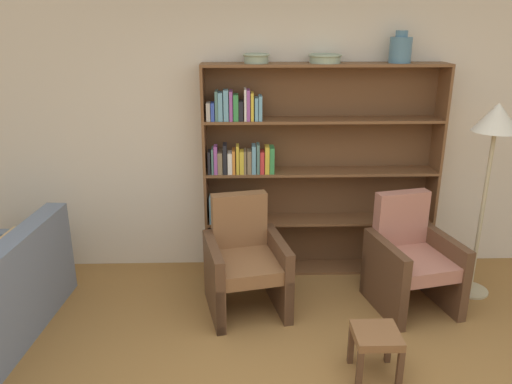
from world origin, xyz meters
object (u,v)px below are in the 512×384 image
at_px(vase_tall, 400,49).
at_px(floor_lamp, 495,131).
at_px(armchair_cushioned, 411,260).
at_px(footstool, 376,341).
at_px(bowl_olive, 325,58).
at_px(armchair_leather, 245,262).
at_px(bookshelf, 297,174).
at_px(bowl_terracotta, 256,58).

bearing_deg(vase_tall, floor_lamp, -35.24).
bearing_deg(armchair_cushioned, footstool, 47.27).
relative_size(bowl_olive, armchair_leather, 0.31).
xyz_separation_m(vase_tall, armchair_cushioned, (0.05, -0.68, -1.72)).
bearing_deg(bookshelf, bowl_olive, -5.21).
relative_size(bowl_terracotta, armchair_leather, 0.25).
relative_size(bookshelf, floor_lamp, 1.26).
relative_size(bowl_olive, floor_lamp, 0.17).
bearing_deg(bookshelf, armchair_leather, -126.00).
bearing_deg(vase_tall, bowl_terracotta, 180.00).
bearing_deg(bowl_terracotta, footstool, -64.13).
height_order(vase_tall, floor_lamp, vase_tall).
bearing_deg(floor_lamp, armchair_leather, -175.01).
xyz_separation_m(bowl_terracotta, bowl_olive, (0.61, 0.00, -0.00)).
height_order(bookshelf, bowl_olive, bowl_olive).
bearing_deg(floor_lamp, bowl_olive, 160.05).
height_order(bookshelf, armchair_cushioned, bookshelf).
xyz_separation_m(bowl_olive, floor_lamp, (1.37, -0.50, -0.56)).
xyz_separation_m(bowl_terracotta, armchair_cushioned, (1.32, -0.68, -1.65)).
xyz_separation_m(bookshelf, bowl_terracotta, (-0.39, -0.02, 1.08)).
height_order(bowl_terracotta, armchair_leather, bowl_terracotta).
bearing_deg(armchair_leather, bowl_olive, -148.87).
distance_m(vase_tall, armchair_cushioned, 1.85).
distance_m(vase_tall, floor_lamp, 1.07).
xyz_separation_m(bowl_terracotta, floor_lamp, (1.97, -0.50, -0.56)).
height_order(armchair_cushioned, footstool, armchair_cushioned).
distance_m(armchair_cushioned, footstool, 1.09).
xyz_separation_m(armchair_leather, armchair_cushioned, (1.44, -0.00, 0.00)).
bearing_deg(bookshelf, floor_lamp, -18.04).
xyz_separation_m(armchair_leather, floor_lamp, (2.09, 0.18, 1.09)).
xyz_separation_m(bookshelf, footstool, (0.39, -1.63, -0.71)).
bearing_deg(footstool, floor_lamp, 43.24).
distance_m(bookshelf, floor_lamp, 1.74).
height_order(bowl_olive, vase_tall, vase_tall).
height_order(bowl_terracotta, floor_lamp, bowl_terracotta).
height_order(bookshelf, footstool, bookshelf).
bearing_deg(footstool, bowl_olive, 96.20).
bearing_deg(vase_tall, bookshelf, 178.71).
xyz_separation_m(bookshelf, floor_lamp, (1.58, -0.52, 0.52)).
bearing_deg(armchair_cushioned, bookshelf, -49.88).
distance_m(armchair_leather, footstool, 1.31).
bearing_deg(vase_tall, footstool, -106.82).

